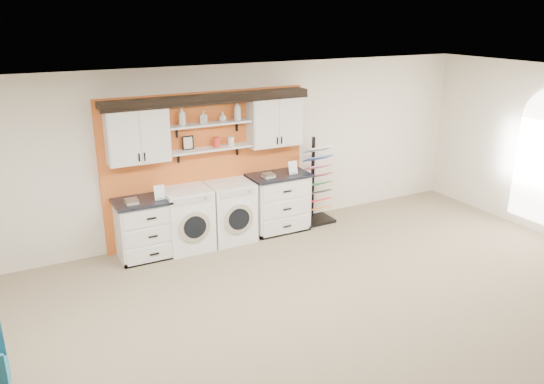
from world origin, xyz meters
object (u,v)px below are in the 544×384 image
dryer (230,211)px  base_cabinet_left (147,228)px  washer (187,219)px  sample_rack (317,195)px  base_cabinet_right (278,202)px

dryer → base_cabinet_left: bearing=179.9°
base_cabinet_left → washer: washer is taller
base_cabinet_left → dryer: size_ratio=0.97×
base_cabinet_left → washer: 0.64m
base_cabinet_left → sample_rack: size_ratio=0.62×
washer → sample_rack: (2.41, 0.04, 0.00)m
base_cabinet_left → base_cabinet_right: size_ratio=0.92×
washer → sample_rack: bearing=0.9°
base_cabinet_right → sample_rack: size_ratio=0.67×
dryer → sample_rack: (1.68, 0.04, 0.01)m
base_cabinet_left → base_cabinet_right: 2.26m
base_cabinet_left → dryer: bearing=-0.1°
dryer → sample_rack: sample_rack is taller
base_cabinet_left → washer: (0.64, -0.00, 0.03)m
base_cabinet_right → washer: bearing=-179.9°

